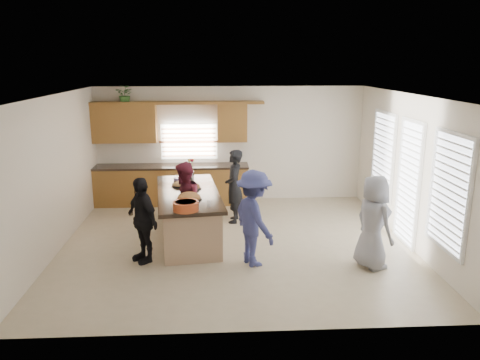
{
  "coord_description": "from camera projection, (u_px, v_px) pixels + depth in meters",
  "views": [
    {
      "loc": [
        -0.37,
        -8.33,
        3.38
      ],
      "look_at": [
        0.11,
        0.4,
        1.15
      ],
      "focal_mm": 35.0,
      "sensor_mm": 36.0,
      "label": 1
    }
  ],
  "objects": [
    {
      "name": "platter_front",
      "position": [
        189.0,
        198.0,
        8.47
      ],
      "size": [
        0.47,
        0.47,
        0.19
      ],
      "color": "black",
      "rests_on": "island"
    },
    {
      "name": "potted_plant",
      "position": [
        125.0,
        95.0,
        10.87
      ],
      "size": [
        0.5,
        0.46,
        0.45
      ],
      "primitive_type": "imported",
      "rotation": [
        0.0,
        0.0,
        -0.34
      ],
      "color": "#346829",
      "rests_on": "back_cabinetry"
    },
    {
      "name": "platter_back",
      "position": [
        179.0,
        185.0,
        9.36
      ],
      "size": [
        0.32,
        0.32,
        0.13
      ],
      "color": "black",
      "rests_on": "island"
    },
    {
      "name": "woman_left_mid",
      "position": [
        184.0,
        202.0,
        8.88
      ],
      "size": [
        0.62,
        0.78,
        1.55
      ],
      "primitive_type": "imported",
      "rotation": [
        0.0,
        0.0,
        -1.52
      ],
      "color": "maroon",
      "rests_on": "ground"
    },
    {
      "name": "right_wall_glazing",
      "position": [
        410.0,
        175.0,
        8.62
      ],
      "size": [
        0.06,
        4.0,
        2.25
      ],
      "color": "white",
      "rests_on": "ground"
    },
    {
      "name": "platter_mid",
      "position": [
        191.0,
        187.0,
        9.18
      ],
      "size": [
        0.41,
        0.41,
        0.17
      ],
      "color": "black",
      "rests_on": "island"
    },
    {
      "name": "woman_left_back",
      "position": [
        234.0,
        186.0,
        9.97
      ],
      "size": [
        0.43,
        0.61,
        1.58
      ],
      "primitive_type": "imported",
      "rotation": [
        0.0,
        0.0,
        -1.66
      ],
      "color": "black",
      "rests_on": "ground"
    },
    {
      "name": "flower_vase",
      "position": [
        191.0,
        167.0,
        9.97
      ],
      "size": [
        0.14,
        0.14,
        0.42
      ],
      "color": "silver",
      "rests_on": "island"
    },
    {
      "name": "woman_right_back",
      "position": [
        254.0,
        218.0,
        7.83
      ],
      "size": [
        0.99,
        1.22,
        1.64
      ],
      "primitive_type": "imported",
      "rotation": [
        0.0,
        0.0,
        2.0
      ],
      "color": "navy",
      "rests_on": "ground"
    },
    {
      "name": "woman_left_front",
      "position": [
        142.0,
        220.0,
        7.98
      ],
      "size": [
        0.83,
        0.92,
        1.5
      ],
      "primitive_type": "imported",
      "rotation": [
        0.0,
        0.0,
        -0.91
      ],
      "color": "black",
      "rests_on": "ground"
    },
    {
      "name": "plate_stack",
      "position": [
        179.0,
        179.0,
        9.85
      ],
      "size": [
        0.22,
        0.22,
        0.05
      ],
      "primitive_type": "cylinder",
      "color": "#A086C3",
      "rests_on": "island"
    },
    {
      "name": "woman_right_front",
      "position": [
        373.0,
        222.0,
        7.72
      ],
      "size": [
        0.76,
        0.91,
        1.59
      ],
      "primitive_type": "imported",
      "rotation": [
        0.0,
        0.0,
        1.95
      ],
      "color": "gray",
      "rests_on": "ground"
    },
    {
      "name": "back_cabinetry",
      "position": [
        170.0,
        167.0,
        11.26
      ],
      "size": [
        4.08,
        0.66,
        2.46
      ],
      "color": "#915E2A",
      "rests_on": "ground"
    },
    {
      "name": "island",
      "position": [
        189.0,
        216.0,
        9.09
      ],
      "size": [
        1.46,
        2.82,
        0.95
      ],
      "rotation": [
        0.0,
        0.0,
        0.12
      ],
      "color": "tan",
      "rests_on": "ground"
    },
    {
      "name": "room_shell",
      "position": [
        235.0,
        145.0,
        8.45
      ],
      "size": [
        6.52,
        6.02,
        2.81
      ],
      "color": "silver",
      "rests_on": "ground"
    },
    {
      "name": "salad_bowl",
      "position": [
        186.0,
        205.0,
        7.81
      ],
      "size": [
        0.43,
        0.43,
        0.15
      ],
      "color": "#BD4A22",
      "rests_on": "island"
    },
    {
      "name": "clear_cup",
      "position": [
        209.0,
        204.0,
        8.01
      ],
      "size": [
        0.07,
        0.07,
        0.11
      ],
      "primitive_type": "cylinder",
      "color": "white",
      "rests_on": "island"
    },
    {
      "name": "floor",
      "position": [
        236.0,
        244.0,
        8.92
      ],
      "size": [
        6.5,
        6.5,
        0.0
      ],
      "primitive_type": "plane",
      "color": "beige",
      "rests_on": "ground"
    }
  ]
}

